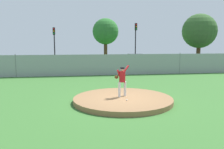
% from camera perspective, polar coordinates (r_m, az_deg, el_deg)
% --- Properties ---
extents(ground_plane, '(80.00, 80.00, 0.00)m').
position_cam_1_polar(ground_plane, '(18.08, -1.06, -1.94)').
color(ground_plane, '#386B2D').
extents(asphalt_strip, '(44.00, 7.00, 0.01)m').
position_cam_1_polar(asphalt_strip, '(26.44, -3.48, 1.19)').
color(asphalt_strip, '#2B2B2D').
rests_on(asphalt_strip, ground_plane).
extents(pitchers_mound, '(5.13, 5.13, 0.24)m').
position_cam_1_polar(pitchers_mound, '(12.26, 2.65, -6.14)').
color(pitchers_mound, olive).
rests_on(pitchers_mound, ground_plane).
extents(pitcher_youth, '(0.79, 0.36, 1.64)m').
position_cam_1_polar(pitcher_youth, '(12.27, 2.46, -0.98)').
color(pitcher_youth, silver).
rests_on(pitcher_youth, pitchers_mound).
extents(baseball, '(0.07, 0.07, 0.07)m').
position_cam_1_polar(baseball, '(11.57, 3.60, -6.19)').
color(baseball, white).
rests_on(baseball, pitchers_mound).
extents(chainlink_fence, '(38.36, 0.07, 2.05)m').
position_cam_1_polar(chainlink_fence, '(21.89, -2.44, 2.36)').
color(chainlink_fence, gray).
rests_on(chainlink_fence, ground_plane).
extents(parked_car_white, '(1.94, 4.81, 1.60)m').
position_cam_1_polar(parked_car_white, '(25.96, -11.82, 2.63)').
color(parked_car_white, silver).
rests_on(parked_car_white, ground_plane).
extents(parked_car_red, '(1.92, 4.46, 1.66)m').
position_cam_1_polar(parked_car_red, '(26.80, -19.58, 2.54)').
color(parked_car_red, '#A81919').
rests_on(parked_car_red, ground_plane).
extents(parked_car_burgundy, '(1.89, 4.34, 1.71)m').
position_cam_1_polar(parked_car_burgundy, '(27.09, 6.05, 3.05)').
color(parked_car_burgundy, maroon).
rests_on(parked_car_burgundy, ground_plane).
extents(traffic_cone_orange, '(0.40, 0.40, 0.55)m').
position_cam_1_polar(traffic_cone_orange, '(27.45, -2.31, 1.99)').
color(traffic_cone_orange, orange).
rests_on(traffic_cone_orange, asphalt_strip).
extents(traffic_light_near, '(0.28, 0.46, 4.87)m').
position_cam_1_polar(traffic_light_near, '(30.48, -13.84, 8.14)').
color(traffic_light_near, black).
rests_on(traffic_light_near, ground_plane).
extents(traffic_light_far, '(0.28, 0.46, 5.51)m').
position_cam_1_polar(traffic_light_far, '(31.31, 5.77, 9.03)').
color(traffic_light_far, black).
rests_on(traffic_light_far, ground_plane).
extents(tree_leaning_west, '(3.95, 3.95, 6.66)m').
position_cam_1_polar(tree_leaning_west, '(36.31, -1.58, 10.35)').
color(tree_leaning_west, '#4C331E').
rests_on(tree_leaning_west, ground_plane).
extents(tree_tall_centre, '(5.05, 5.05, 7.23)m').
position_cam_1_polar(tree_tall_centre, '(37.65, 20.45, 9.84)').
color(tree_tall_centre, '#4C331E').
rests_on(tree_tall_centre, ground_plane).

